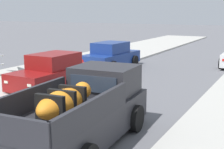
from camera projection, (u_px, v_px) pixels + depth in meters
name	position (u px, v px, depth m)	size (l,w,h in m)	color
sidewalk_left	(31.00, 76.00, 16.60)	(5.24, 60.00, 0.12)	#B2AFA8
curb_left	(50.00, 79.00, 16.04)	(0.16, 60.00, 0.10)	silver
pickup_truck	(82.00, 113.00, 8.20)	(2.46, 5.32, 1.80)	#28282D
car_left_near	(54.00, 72.00, 14.19)	(2.13, 4.30, 1.54)	maroon
car_right_mid	(111.00, 56.00, 19.32)	(2.21, 4.34, 1.54)	navy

